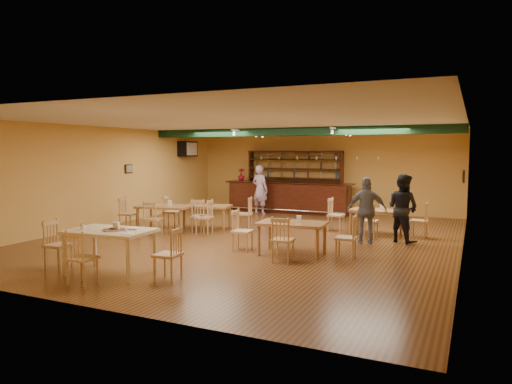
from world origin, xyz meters
The scene contains 23 objects.
floor centered at (0.00, 0.00, 0.00)m, with size 12.00×12.00×0.00m, color #512B17.
ceiling_beam centered at (0.00, 2.80, 2.87)m, with size 10.00×0.30×0.25m, color black.
track_rail_left centered at (-1.80, 3.40, 2.94)m, with size 0.05×2.50×0.05m, color white.
track_rail_right centered at (1.40, 3.40, 2.94)m, with size 0.05×2.50×0.05m, color white.
ac_unit centered at (-4.80, 4.20, 2.35)m, with size 0.34×0.70×0.48m, color white.
picture_left centered at (-4.97, 1.00, 1.70)m, with size 0.04×0.34×0.28m, color black.
picture_right centered at (4.97, 0.50, 1.70)m, with size 0.04×0.34×0.28m, color black.
bar_counter centered at (-1.03, 5.15, 0.56)m, with size 4.81×0.85×1.13m, color #34100A.
back_bar_hutch centered at (-1.03, 5.78, 1.14)m, with size 3.72×0.40×2.28m, color #34100A.
poinsettia centered at (-2.99, 5.15, 1.36)m, with size 0.26×0.26×0.47m, color #AB0F1F.
dining_table_a centered at (-1.91, 0.80, 0.34)m, with size 1.35×0.81×0.68m, color brown.
dining_table_b centered at (2.79, 1.85, 0.34)m, with size 1.37×0.82×0.68m, color brown.
dining_table_c centered at (-2.69, -0.21, 0.37)m, with size 1.48×0.89×0.74m, color brown.
dining_table_d centered at (1.62, -1.50, 0.36)m, with size 1.45×0.87×0.72m, color brown.
near_table centered at (-0.87, -4.42, 0.41)m, with size 1.54×0.99×0.83m, color beige.
pizza_tray centered at (-0.76, -4.42, 0.83)m, with size 0.40×0.40×0.01m, color silver.
parmesan_shaker centered at (-1.36, -4.58, 0.88)m, with size 0.07×0.07×0.11m, color #EAE5C6.
napkin_stack centered at (-0.48, -4.20, 0.84)m, with size 0.20×0.15×0.03m, color white.
pizza_server centered at (-0.59, -4.36, 0.84)m, with size 0.32×0.09×0.00m, color silver.
side_plate centered at (-0.26, -4.64, 0.83)m, with size 0.22×0.22×0.01m, color white.
patron_bar centered at (-1.82, 4.33, 0.88)m, with size 0.65×0.42×1.77m, color #9350AD.
patron_right_a centered at (3.59, 1.05, 0.85)m, with size 0.83×0.64×1.70m, color black.
patron_right_b centered at (2.82, 0.50, 0.82)m, with size 0.96×0.40×1.64m, color slate.
Camera 1 is at (5.19, -11.02, 2.27)m, focal length 32.95 mm.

